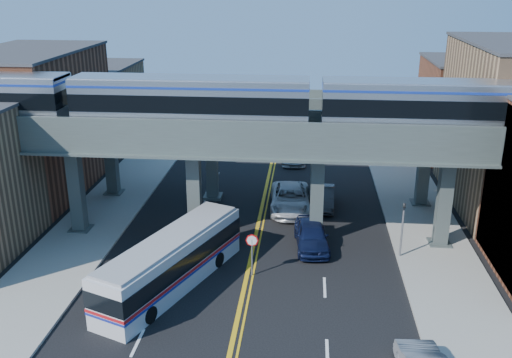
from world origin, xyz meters
TOP-DOWN VIEW (x-y plane):
  - ground at (0.00, 0.00)m, footprint 120.00×120.00m
  - sidewalk_west at (-11.50, 10.00)m, footprint 5.00×70.00m
  - sidewalk_east at (11.50, 10.00)m, footprint 5.00×70.00m
  - building_west_b at (-18.50, 16.00)m, footprint 8.00×14.00m
  - building_west_c at (-18.50, 29.00)m, footprint 8.00×10.00m
  - building_east_c at (18.50, 29.00)m, footprint 8.00×10.00m
  - mural_panel at (14.55, 4.00)m, footprint 0.10×9.50m
  - elevated_viaduct_near at (0.00, 8.00)m, footprint 52.00×3.60m
  - elevated_viaduct_far at (0.00, 15.00)m, footprint 52.00×3.60m
  - transit_train at (-4.00, 8.00)m, footprint 45.42×2.85m
  - stop_sign at (0.30, 3.00)m, footprint 0.76×0.09m
  - traffic_signal at (9.20, 6.00)m, footprint 0.15×0.18m
  - transit_bus at (-4.04, 1.41)m, footprint 6.49×11.23m
  - car_lane_a at (3.73, 7.03)m, footprint 2.52×5.21m
  - car_lane_b at (4.62, 13.98)m, footprint 1.72×4.57m
  - car_lane_c at (2.14, 13.19)m, footprint 3.15×6.37m
  - car_lane_d at (1.99, 25.17)m, footprint 2.53×5.57m

SIDE VIEW (x-z plane):
  - ground at x=0.00m, z-range 0.00..0.00m
  - sidewalk_west at x=-11.50m, z-range 0.00..0.16m
  - sidewalk_east at x=11.50m, z-range 0.00..0.16m
  - car_lane_b at x=4.62m, z-range 0.00..1.49m
  - car_lane_d at x=1.99m, z-range 0.00..1.58m
  - car_lane_a at x=3.73m, z-range 0.00..1.72m
  - car_lane_c at x=2.14m, z-range 0.00..1.74m
  - transit_bus at x=-4.04m, z-range 0.04..2.90m
  - stop_sign at x=0.30m, z-range 0.44..3.07m
  - traffic_signal at x=9.20m, z-range 0.25..4.35m
  - building_west_c at x=-18.50m, z-range 0.00..8.00m
  - building_east_c at x=18.50m, z-range 0.00..9.00m
  - mural_panel at x=14.55m, z-range 0.00..9.50m
  - building_west_b at x=-18.50m, z-range 0.00..11.00m
  - elevated_viaduct_near at x=0.00m, z-range 2.77..10.17m
  - elevated_viaduct_far at x=0.00m, z-range 2.77..10.17m
  - transit_train at x=-4.00m, z-range 7.54..10.85m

